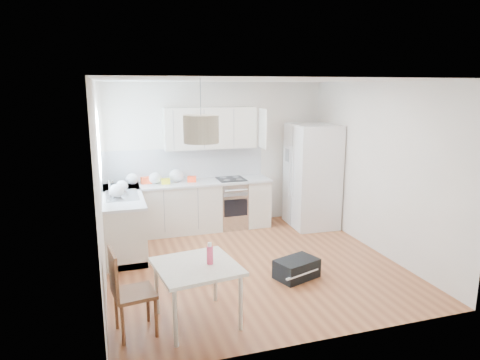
% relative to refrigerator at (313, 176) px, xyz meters
% --- Properties ---
extents(floor, '(4.20, 4.20, 0.00)m').
position_rel_refrigerator_xyz_m(floor, '(-1.70, -1.44, -0.97)').
color(floor, brown).
rests_on(floor, ground).
extents(ceiling, '(4.20, 4.20, 0.00)m').
position_rel_refrigerator_xyz_m(ceiling, '(-1.70, -1.44, 1.73)').
color(ceiling, white).
rests_on(ceiling, wall_back).
extents(wall_back, '(4.20, 0.00, 4.20)m').
position_rel_refrigerator_xyz_m(wall_back, '(-1.70, 0.66, 0.38)').
color(wall_back, beige).
rests_on(wall_back, floor).
extents(wall_left, '(0.00, 4.20, 4.20)m').
position_rel_refrigerator_xyz_m(wall_left, '(-3.80, -1.44, 0.38)').
color(wall_left, beige).
rests_on(wall_left, floor).
extents(wall_right, '(0.00, 4.20, 4.20)m').
position_rel_refrigerator_xyz_m(wall_right, '(0.40, -1.44, 0.38)').
color(wall_right, beige).
rests_on(wall_right, floor).
extents(window_glassblock, '(0.02, 1.00, 1.00)m').
position_rel_refrigerator_xyz_m(window_glassblock, '(-3.79, -0.29, 0.78)').
color(window_glassblock, '#BFE0F9').
rests_on(window_glassblock, wall_left).
extents(cabinets_back, '(3.00, 0.60, 0.88)m').
position_rel_refrigerator_xyz_m(cabinets_back, '(-2.30, 0.36, -0.53)').
color(cabinets_back, beige).
rests_on(cabinets_back, floor).
extents(cabinets_left, '(0.60, 1.80, 0.88)m').
position_rel_refrigerator_xyz_m(cabinets_left, '(-3.50, -0.24, -0.53)').
color(cabinets_left, beige).
rests_on(cabinets_left, floor).
extents(counter_back, '(3.02, 0.64, 0.04)m').
position_rel_refrigerator_xyz_m(counter_back, '(-2.30, 0.36, -0.07)').
color(counter_back, silver).
rests_on(counter_back, cabinets_back).
extents(counter_left, '(0.64, 1.82, 0.04)m').
position_rel_refrigerator_xyz_m(counter_left, '(-3.50, -0.24, -0.07)').
color(counter_left, silver).
rests_on(counter_left, cabinets_left).
extents(backsplash_back, '(3.00, 0.01, 0.58)m').
position_rel_refrigerator_xyz_m(backsplash_back, '(-2.30, 0.65, 0.24)').
color(backsplash_back, white).
rests_on(backsplash_back, wall_back).
extents(backsplash_left, '(0.01, 1.80, 0.58)m').
position_rel_refrigerator_xyz_m(backsplash_left, '(-3.80, -0.24, 0.24)').
color(backsplash_left, white).
rests_on(backsplash_left, wall_left).
extents(upper_cabinets, '(1.70, 0.32, 0.75)m').
position_rel_refrigerator_xyz_m(upper_cabinets, '(-1.85, 0.50, 0.91)').
color(upper_cabinets, beige).
rests_on(upper_cabinets, wall_back).
extents(range_oven, '(0.50, 0.61, 0.88)m').
position_rel_refrigerator_xyz_m(range_oven, '(-1.50, 0.36, -0.53)').
color(range_oven, '#B0B2B5').
rests_on(range_oven, floor).
extents(sink, '(0.50, 0.80, 0.16)m').
position_rel_refrigerator_xyz_m(sink, '(-3.50, -0.29, -0.05)').
color(sink, '#B0B2B5').
rests_on(sink, counter_left).
extents(refrigerator, '(0.95, 1.00, 1.94)m').
position_rel_refrigerator_xyz_m(refrigerator, '(0.00, 0.00, 0.00)').
color(refrigerator, white).
rests_on(refrigerator, floor).
extents(dining_table, '(0.98, 0.98, 0.69)m').
position_rel_refrigerator_xyz_m(dining_table, '(-2.82, -2.79, -0.35)').
color(dining_table, beige).
rests_on(dining_table, floor).
extents(dining_chair, '(0.47, 0.47, 0.97)m').
position_rel_refrigerator_xyz_m(dining_chair, '(-3.50, -2.82, -0.48)').
color(dining_chair, '#522D18').
rests_on(dining_chair, floor).
extents(drink_bottle, '(0.09, 0.09, 0.25)m').
position_rel_refrigerator_xyz_m(drink_bottle, '(-2.67, -2.80, -0.16)').
color(drink_bottle, '#E53F64').
rests_on(drink_bottle, dining_table).
extents(gym_bag, '(0.67, 0.55, 0.27)m').
position_rel_refrigerator_xyz_m(gym_bag, '(-1.26, -2.08, -0.83)').
color(gym_bag, black).
rests_on(gym_bag, floor).
extents(pendant_lamp, '(0.47, 0.47, 0.29)m').
position_rel_refrigerator_xyz_m(pendant_lamp, '(-2.73, -2.75, 1.21)').
color(pendant_lamp, '#BEAD92').
rests_on(pendant_lamp, ceiling).
extents(grocery_bag_a, '(0.22, 0.19, 0.20)m').
position_rel_refrigerator_xyz_m(grocery_bag_a, '(-3.30, 0.45, 0.05)').
color(grocery_bag_a, silver).
rests_on(grocery_bag_a, counter_back).
extents(grocery_bag_b, '(0.22, 0.19, 0.20)m').
position_rel_refrigerator_xyz_m(grocery_bag_b, '(-2.90, 0.41, 0.05)').
color(grocery_bag_b, silver).
rests_on(grocery_bag_b, counter_back).
extents(grocery_bag_c, '(0.26, 0.22, 0.23)m').
position_rel_refrigerator_xyz_m(grocery_bag_c, '(-2.52, 0.44, 0.07)').
color(grocery_bag_c, silver).
rests_on(grocery_bag_c, counter_back).
extents(grocery_bag_d, '(0.20, 0.17, 0.18)m').
position_rel_refrigerator_xyz_m(grocery_bag_d, '(-3.49, 0.00, 0.04)').
color(grocery_bag_d, silver).
rests_on(grocery_bag_d, counter_back).
extents(grocery_bag_e, '(0.24, 0.20, 0.21)m').
position_rel_refrigerator_xyz_m(grocery_bag_e, '(-3.58, -0.39, 0.06)').
color(grocery_bag_e, silver).
rests_on(grocery_bag_e, counter_left).
extents(snack_orange, '(0.18, 0.13, 0.11)m').
position_rel_refrigerator_xyz_m(snack_orange, '(-2.25, 0.35, 0.01)').
color(snack_orange, red).
rests_on(snack_orange, counter_back).
extents(snack_yellow, '(0.15, 0.09, 0.10)m').
position_rel_refrigerator_xyz_m(snack_yellow, '(-2.73, 0.32, 0.00)').
color(snack_yellow, yellow).
rests_on(snack_yellow, counter_back).
extents(snack_red, '(0.20, 0.15, 0.12)m').
position_rel_refrigerator_xyz_m(snack_red, '(-3.05, 0.45, 0.01)').
color(snack_red, '#B83417').
rests_on(snack_red, counter_back).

